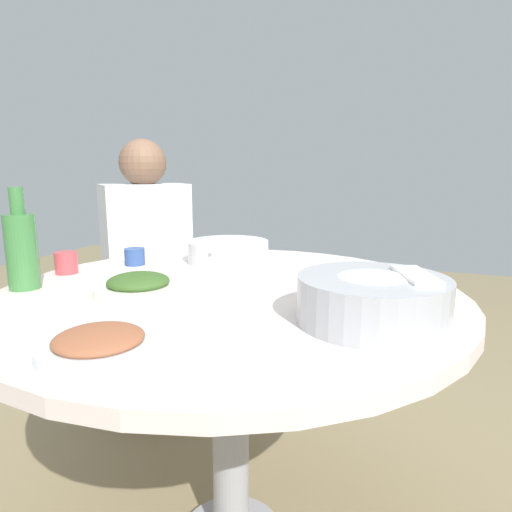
% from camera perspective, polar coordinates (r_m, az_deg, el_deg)
% --- Properties ---
extents(round_dining_table, '(1.19, 1.19, 0.76)m').
position_cam_1_polar(round_dining_table, '(1.18, -3.46, -8.75)').
color(round_dining_table, '#99999E').
rests_on(round_dining_table, ground).
extents(rice_bowl, '(0.30, 0.30, 0.10)m').
position_cam_1_polar(rice_bowl, '(0.93, 14.73, -5.33)').
color(rice_bowl, '#B2B5BA').
rests_on(rice_bowl, round_dining_table).
extents(soup_bowl, '(0.27, 0.30, 0.07)m').
position_cam_1_polar(soup_bowl, '(1.49, -3.57, 0.51)').
color(soup_bowl, white).
rests_on(soup_bowl, round_dining_table).
extents(dish_tofu_braise, '(0.22, 0.22, 0.04)m').
position_cam_1_polar(dish_tofu_braise, '(1.26, 18.29, -2.75)').
color(dish_tofu_braise, silver).
rests_on(dish_tofu_braise, round_dining_table).
extents(dish_greens, '(0.22, 0.22, 0.05)m').
position_cam_1_polar(dish_greens, '(1.14, -14.82, -3.72)').
color(dish_greens, white).
rests_on(dish_greens, round_dining_table).
extents(dish_stirfry, '(0.20, 0.20, 0.04)m').
position_cam_1_polar(dish_stirfry, '(0.80, -19.46, -10.54)').
color(dish_stirfry, silver).
rests_on(dish_stirfry, round_dining_table).
extents(green_bottle, '(0.08, 0.08, 0.26)m').
position_cam_1_polar(green_bottle, '(1.29, -27.85, 0.86)').
color(green_bottle, '#3D7B3C').
rests_on(green_bottle, round_dining_table).
extents(tea_cup_near, '(0.06, 0.06, 0.07)m').
position_cam_1_polar(tea_cup_near, '(1.44, -23.15, -0.79)').
color(tea_cup_near, '#C74449').
rests_on(tea_cup_near, round_dining_table).
extents(tea_cup_far, '(0.06, 0.06, 0.05)m').
position_cam_1_polar(tea_cup_far, '(1.50, -15.29, -0.07)').
color(tea_cup_far, '#2E4D8B').
rests_on(tea_cup_far, round_dining_table).
extents(stool_for_diner_left, '(0.30, 0.30, 0.42)m').
position_cam_1_polar(stool_for_diner_left, '(2.08, -13.15, -13.43)').
color(stool_for_diner_left, brown).
rests_on(stool_for_diner_left, ground).
extents(diner_left, '(0.47, 0.46, 0.76)m').
position_cam_1_polar(diner_left, '(1.92, -13.84, 1.13)').
color(diner_left, '#2D333D').
rests_on(diner_left, stool_for_diner_left).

